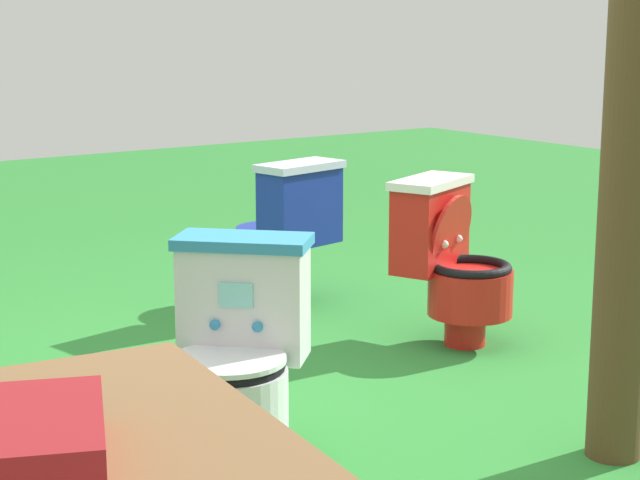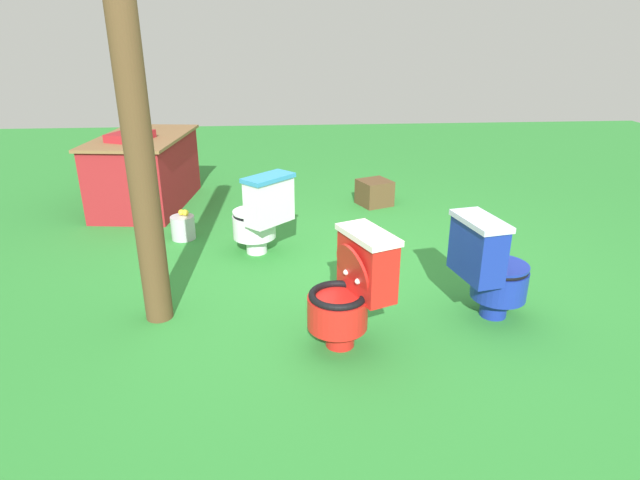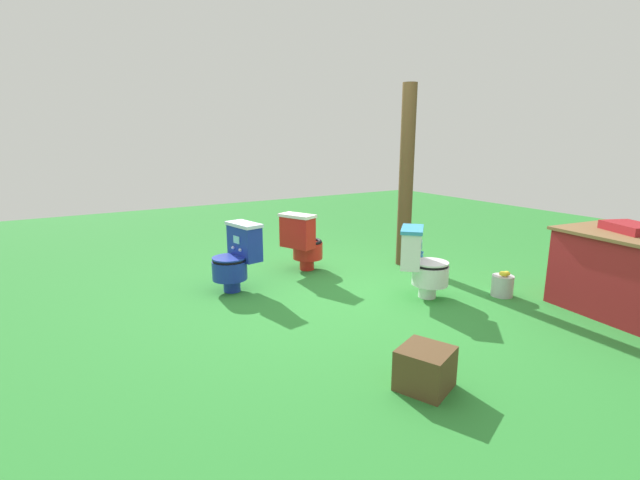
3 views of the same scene
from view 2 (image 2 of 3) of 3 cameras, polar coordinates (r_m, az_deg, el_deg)
ground at (r=4.32m, az=2.27°, el=-3.55°), size 14.00×14.00×0.00m
toilet_red at (r=3.25m, az=3.36°, el=-5.24°), size 0.56×0.61×0.73m
toilet_white at (r=4.56m, az=-6.36°, el=2.76°), size 0.63×0.63×0.73m
toilet_blue at (r=3.70m, az=17.70°, el=-2.81°), size 0.49×0.56×0.73m
vendor_table at (r=6.15m, az=-18.18°, el=7.06°), size 1.55×1.03×0.85m
wooden_post at (r=3.46m, az=-18.76°, el=8.66°), size 0.18×0.18×2.26m
small_crate at (r=5.96m, az=5.85°, el=5.07°), size 0.42×0.42×0.28m
lemon_bucket at (r=5.13m, az=-14.44°, el=1.38°), size 0.22×0.22×0.28m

